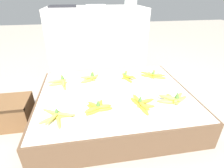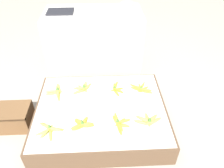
{
  "view_description": "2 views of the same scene",
  "coord_description": "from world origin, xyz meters",
  "views": [
    {
      "loc": [
        -0.22,
        -1.22,
        0.96
      ],
      "look_at": [
        -0.0,
        0.11,
        0.24
      ],
      "focal_mm": 28.0,
      "sensor_mm": 36.0,
      "label": 1
    },
    {
      "loc": [
        0.03,
        -1.47,
        1.68
      ],
      "look_at": [
        0.11,
        0.14,
        0.39
      ],
      "focal_mm": 35.0,
      "sensor_mm": 36.0,
      "label": 2
    }
  ],
  "objects": [
    {
      "name": "ground_plane",
      "position": [
        0.0,
        0.0,
        0.0
      ],
      "size": [
        10.0,
        10.0,
        0.0
      ],
      "primitive_type": "plane",
      "color": "#A89E8E"
    },
    {
      "name": "display_platform",
      "position": [
        0.0,
        0.0,
        0.11
      ],
      "size": [
        1.23,
        0.99,
        0.22
      ],
      "color": "brown",
      "rests_on": "ground_plane"
    },
    {
      "name": "back_vendor_table",
      "position": [
        -0.06,
        0.87,
        0.4
      ],
      "size": [
        1.08,
        0.54,
        0.81
      ],
      "color": "beige",
      "rests_on": "ground_plane"
    },
    {
      "name": "wooden_crate",
      "position": [
        -0.83,
        0.01,
        0.11
      ],
      "size": [
        0.3,
        0.26,
        0.22
      ],
      "color": "brown",
      "rests_on": "ground_plane"
    },
    {
      "name": "banana_bunch_front_left",
      "position": [
        -0.43,
        -0.27,
        0.24
      ],
      "size": [
        0.24,
        0.22,
        0.08
      ],
      "color": "#DBCC4C",
      "rests_on": "display_platform"
    },
    {
      "name": "banana_bunch_front_midleft",
      "position": [
        -0.16,
        -0.23,
        0.25
      ],
      "size": [
        0.2,
        0.16,
        0.1
      ],
      "color": "gold",
      "rests_on": "display_platform"
    },
    {
      "name": "banana_bunch_front_midright",
      "position": [
        0.16,
        -0.23,
        0.25
      ],
      "size": [
        0.17,
        0.24,
        0.09
      ],
      "color": "gold",
      "rests_on": "display_platform"
    },
    {
      "name": "banana_bunch_front_right",
      "position": [
        0.41,
        -0.22,
        0.25
      ],
      "size": [
        0.26,
        0.17,
        0.1
      ],
      "color": "#DBCC4C",
      "rests_on": "display_platform"
    },
    {
      "name": "banana_bunch_middle_left",
      "position": [
        -0.44,
        0.22,
        0.25
      ],
      "size": [
        0.17,
        0.27,
        0.1
      ],
      "color": "#DBCC4C",
      "rests_on": "display_platform"
    },
    {
      "name": "banana_bunch_middle_midleft",
      "position": [
        -0.18,
        0.26,
        0.25
      ],
      "size": [
        0.2,
        0.18,
        0.1
      ],
      "color": "gold",
      "rests_on": "display_platform"
    },
    {
      "name": "banana_bunch_middle_midright",
      "position": [
        0.16,
        0.24,
        0.24
      ],
      "size": [
        0.14,
        0.23,
        0.08
      ],
      "color": "yellow",
      "rests_on": "display_platform"
    },
    {
      "name": "banana_bunch_middle_right",
      "position": [
        0.42,
        0.22,
        0.24
      ],
      "size": [
        0.23,
        0.18,
        0.08
      ],
      "color": "gold",
      "rests_on": "display_platform"
    },
    {
      "name": "glass_jar",
      "position": [
        0.29,
        0.71,
        0.88
      ],
      "size": [
        0.14,
        0.14,
        0.14
      ],
      "color": "silver",
      "rests_on": "back_vendor_table"
    },
    {
      "name": "foam_tray_white",
      "position": [
        -0.05,
        0.9,
        0.82
      ],
      "size": [
        0.22,
        0.15,
        0.02
      ],
      "color": "white",
      "rests_on": "back_vendor_table"
    },
    {
      "name": "foam_tray_dark",
      "position": [
        -0.41,
        0.88,
        0.82
      ],
      "size": [
        0.28,
        0.2,
        0.02
      ],
      "color": "#232328",
      "rests_on": "back_vendor_table"
    }
  ]
}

